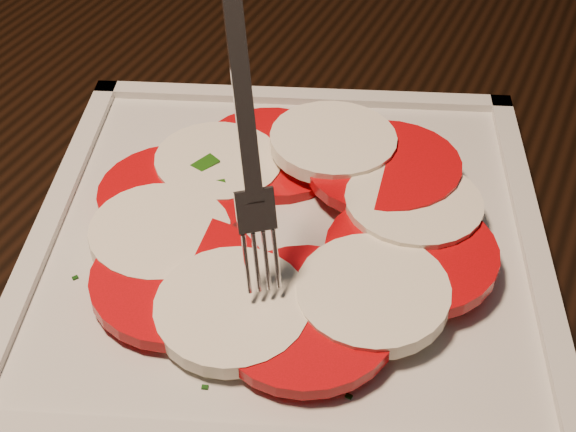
% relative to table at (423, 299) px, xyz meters
% --- Properties ---
extents(table, '(1.28, 0.93, 0.75)m').
position_rel_table_xyz_m(table, '(0.00, 0.00, 0.00)').
color(table, black).
rests_on(table, ground).
extents(chair, '(0.47, 0.47, 0.93)m').
position_rel_table_xyz_m(chair, '(-0.15, 0.71, -0.12)').
color(chair, black).
rests_on(chair, ground).
extents(plate, '(0.38, 0.38, 0.01)m').
position_rel_table_xyz_m(plate, '(-0.08, -0.08, 0.11)').
color(plate, silver).
rests_on(plate, table).
extents(caprese_salad, '(0.26, 0.25, 0.03)m').
position_rel_table_xyz_m(caprese_salad, '(-0.08, -0.08, 0.12)').
color(caprese_salad, red).
rests_on(caprese_salad, plate).
extents(fork, '(0.06, 0.08, 0.17)m').
position_rel_table_xyz_m(fork, '(-0.10, -0.11, 0.22)').
color(fork, white).
rests_on(fork, caprese_salad).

